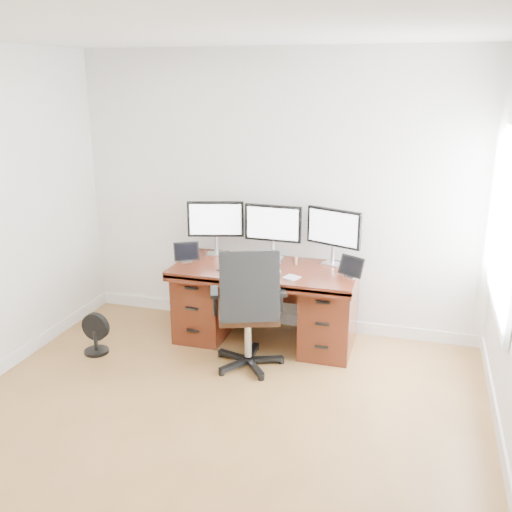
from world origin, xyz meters
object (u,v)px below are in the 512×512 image
(desk, at_px, (266,301))
(floor_fan, at_px, (95,334))
(keyboard, at_px, (264,271))
(monitor_center, at_px, (273,225))
(office_chair, at_px, (248,329))

(desk, height_order, floor_fan, desk)
(desk, height_order, keyboard, keyboard)
(floor_fan, height_order, monitor_center, monitor_center)
(office_chair, height_order, keyboard, office_chair)
(floor_fan, bearing_deg, office_chair, 6.89)
(desk, distance_m, monitor_center, 0.72)
(desk, bearing_deg, office_chair, -89.53)
(monitor_center, distance_m, keyboard, 0.52)
(keyboard, bearing_deg, office_chair, -114.70)
(floor_fan, bearing_deg, monitor_center, 35.25)
(floor_fan, relative_size, keyboard, 1.32)
(desk, height_order, office_chair, office_chair)
(monitor_center, bearing_deg, desk, -88.64)
(desk, relative_size, keyboard, 5.84)
(office_chair, distance_m, monitor_center, 1.09)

